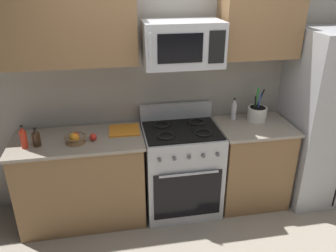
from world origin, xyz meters
The scene contains 16 objects.
ground_plane centered at (0.00, 0.00, 0.00)m, with size 16.00×16.00×0.00m, color gray.
wall_back centered at (0.00, 1.02, 1.30)m, with size 8.00×0.10×2.60m, color #9E998E.
counter_left centered at (-1.01, 0.64, 0.46)m, with size 1.23×0.62×0.91m.
range_oven centered at (0.00, 0.64, 0.47)m, with size 0.76×0.66×1.09m.
counter_right centered at (0.77, 0.64, 0.46)m, with size 0.76×0.62×0.91m.
refrigerator centered at (1.59, 0.63, 0.93)m, with size 0.85×0.73×1.85m.
microwave centered at (0.00, 0.67, 1.76)m, with size 0.71×0.44×0.40m.
upper_cabinets_left centered at (-1.01, 0.80, 1.92)m, with size 1.22×0.34×0.70m.
upper_cabinets_right centered at (0.78, 0.80, 1.92)m, with size 0.75×0.34×0.70m.
utensil_crock centered at (0.84, 0.76, 0.99)m, with size 0.20×0.20×0.35m.
fruit_basket centered at (-1.02, 0.57, 0.95)m, with size 0.20×0.20×0.10m.
apple_loose centered at (-0.85, 0.58, 0.94)m, with size 0.07×0.07×0.07m, color red.
cutting_board centered at (-0.56, 0.74, 0.92)m, with size 0.29×0.27×0.02m, color orange.
bottle_soy centered at (-1.35, 0.56, 0.99)m, with size 0.07×0.07×0.18m.
bottle_vinegar centered at (0.60, 0.82, 1.02)m, with size 0.06×0.06×0.24m.
bottle_hot_sauce centered at (-1.45, 0.55, 1.01)m, with size 0.06×0.06×0.22m.
Camera 1 is at (-0.67, -2.29, 2.33)m, focal length 36.03 mm.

